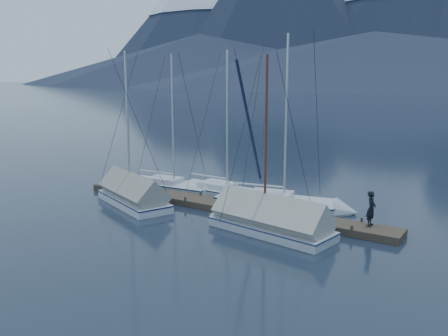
{
  "coord_description": "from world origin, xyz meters",
  "views": [
    {
      "loc": [
        12.94,
        -18.06,
        6.83
      ],
      "look_at": [
        0.0,
        2.0,
        2.2
      ],
      "focal_mm": 38.0,
      "sensor_mm": 36.0,
      "label": 1
    }
  ],
  "objects_px": {
    "sailboat_open_mid": "(234,195)",
    "sailboat_covered_near": "(262,221)",
    "sailboat_covered_far": "(129,195)",
    "person": "(371,209)",
    "sailboat_open_left": "(181,188)",
    "sailboat_open_right": "(294,205)"
  },
  "relations": [
    {
      "from": "sailboat_covered_far",
      "to": "person",
      "type": "xyz_separation_m",
      "value": [
        12.53,
        2.07,
        0.68
      ]
    },
    {
      "from": "sailboat_open_mid",
      "to": "sailboat_covered_near",
      "type": "bearing_deg",
      "value": -46.43
    },
    {
      "from": "sailboat_open_left",
      "to": "sailboat_covered_far",
      "type": "distance_m",
      "value": 3.8
    },
    {
      "from": "sailboat_open_left",
      "to": "sailboat_open_right",
      "type": "height_order",
      "value": "sailboat_open_right"
    },
    {
      "from": "sailboat_open_mid",
      "to": "sailboat_covered_far",
      "type": "height_order",
      "value": "sailboat_open_mid"
    },
    {
      "from": "sailboat_open_left",
      "to": "sailboat_open_mid",
      "type": "relative_size",
      "value": 0.98
    },
    {
      "from": "sailboat_open_left",
      "to": "person",
      "type": "distance_m",
      "value": 12.06
    },
    {
      "from": "sailboat_open_left",
      "to": "person",
      "type": "bearing_deg",
      "value": -7.96
    },
    {
      "from": "sailboat_open_mid",
      "to": "person",
      "type": "relative_size",
      "value": 5.82
    },
    {
      "from": "sailboat_open_left",
      "to": "sailboat_open_right",
      "type": "distance_m",
      "value": 7.41
    },
    {
      "from": "sailboat_open_mid",
      "to": "person",
      "type": "xyz_separation_m",
      "value": [
        8.37,
        -2.09,
        0.96
      ]
    },
    {
      "from": "sailboat_open_left",
      "to": "sailboat_covered_near",
      "type": "xyz_separation_m",
      "value": [
        7.73,
        -3.98,
        0.27
      ]
    },
    {
      "from": "sailboat_open_left",
      "to": "sailboat_covered_far",
      "type": "relative_size",
      "value": 1.0
    },
    {
      "from": "sailboat_open_mid",
      "to": "sailboat_covered_far",
      "type": "distance_m",
      "value": 5.89
    },
    {
      "from": "sailboat_open_right",
      "to": "person",
      "type": "bearing_deg",
      "value": -21.69
    },
    {
      "from": "sailboat_open_mid",
      "to": "sailboat_covered_near",
      "type": "distance_m",
      "value": 6.09
    },
    {
      "from": "sailboat_covered_far",
      "to": "person",
      "type": "relative_size",
      "value": 5.73
    },
    {
      "from": "sailboat_covered_far",
      "to": "sailboat_open_mid",
      "type": "bearing_deg",
      "value": 45.07
    },
    {
      "from": "sailboat_covered_near",
      "to": "person",
      "type": "xyz_separation_m",
      "value": [
        4.18,
        2.31,
        0.69
      ]
    },
    {
      "from": "sailboat_open_right",
      "to": "sailboat_covered_near",
      "type": "xyz_separation_m",
      "value": [
        0.32,
        -4.1,
        0.26
      ]
    },
    {
      "from": "sailboat_open_right",
      "to": "person",
      "type": "xyz_separation_m",
      "value": [
        4.5,
        -1.79,
        0.95
      ]
    },
    {
      "from": "sailboat_covered_near",
      "to": "sailboat_covered_far",
      "type": "xyz_separation_m",
      "value": [
        -8.35,
        0.24,
        0.01
      ]
    }
  ]
}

